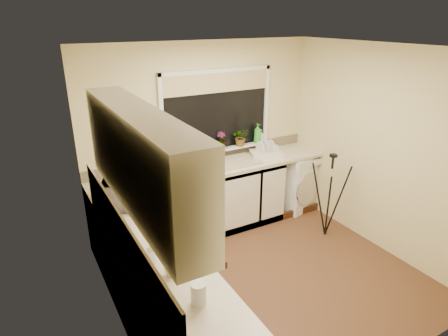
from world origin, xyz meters
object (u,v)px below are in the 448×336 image
Objects in this scene: washing_machine at (294,180)px; plant_d at (241,137)px; laptop at (185,167)px; dish_rack at (266,154)px; kettle at (135,204)px; soap_bottle_clear at (260,135)px; plant_a at (178,147)px; plant_b at (198,143)px; microwave at (123,190)px; soap_bottle_green at (257,133)px; tripod at (329,196)px; plant_c at (221,140)px; cup_left at (171,269)px; steel_jar at (152,255)px; glass_jug at (199,293)px; cup_back at (274,149)px.

plant_d is (-0.84, 0.18, 0.75)m from washing_machine.
laptop reaches higher than dish_rack.
kettle is 2.32m from soap_bottle_clear.
plant_a is 0.99× the size of plant_b.
microwave is (-2.13, -0.44, 0.11)m from dish_rack.
microwave is at bearing -163.06° from soap_bottle_green.
tripod is at bearing -12.89° from laptop.
soap_bottle_clear is (1.27, 0.02, -0.04)m from plant_a.
plant_b is 1.50× the size of soap_bottle_clear.
plant_b reaches higher than plant_c.
tripod reaches higher than cup_left.
microwave is at bearing -156.68° from plant_c.
kettle is 0.35× the size of microwave.
kettle is at bearing -147.90° from plant_c.
kettle is at bearing -140.96° from plant_b.
plant_b is at bearing -178.43° from plant_c.
steel_jar is (-2.76, -1.59, 0.53)m from washing_machine.
plant_d is (1.79, 2.38, 0.20)m from glass_jug.
soap_bottle_clear is at bearing -50.48° from microwave.
soap_bottle_green is at bearing 25.03° from laptop.
steel_jar is at bearing -99.04° from kettle.
dish_rack is at bearing 127.87° from tripod.
microwave is (-0.03, 1.75, 0.07)m from glass_jug.
plant_b reaches higher than washing_machine.
kettle is at bearing -133.00° from plant_a.
tripod is 1.31m from soap_bottle_green.
soap_bottle_clear reaches higher than washing_machine.
microwave is 4.03× the size of cup_back.
washing_machine is at bearing -18.42° from soap_bottle_green.
glass_jug is 1.20× the size of cup_back.
steel_jar is at bearing -125.33° from plant_b.
cup_back is at bearing 44.67° from dish_rack.
microwave is at bearing 89.03° from cup_left.
kettle is 1.07× the size of soap_bottle_clear.
soap_bottle_clear is at bearing 142.28° from washing_machine.
plant_a reaches higher than plant_c.
cup_left reaches higher than washing_machine.
tripod is 2.17× the size of microwave.
cup_back is (1.42, -0.12, -0.22)m from plant_a.
soap_bottle_clear reaches higher than laptop.
plant_b is at bearing 50.67° from laptop.
washing_machine is 1.91× the size of laptop.
laptop is 1.12m from kettle.
tripod reaches higher than cup_back.
laptop reaches higher than kettle.
dish_rack is at bearing -156.34° from cup_back.
plant_d reaches higher than steel_jar.
plant_c is at bearing 175.57° from plant_d.
kettle is (-0.85, -0.73, 0.02)m from laptop.
kettle is 1.11m from cup_left.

